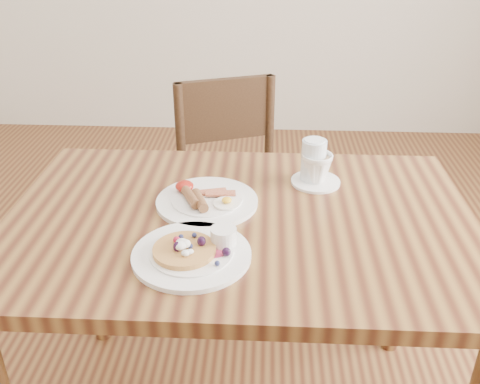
{
  "coord_description": "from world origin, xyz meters",
  "views": [
    {
      "loc": [
        0.06,
        -1.17,
        1.45
      ],
      "look_at": [
        0.0,
        0.0,
        0.82
      ],
      "focal_mm": 40.0,
      "sensor_mm": 36.0,
      "label": 1
    }
  ],
  "objects_px": {
    "chair_far": "(235,187)",
    "teacup_saucer": "(316,170)",
    "pancake_plate": "(194,251)",
    "water_glass": "(313,161)",
    "dining_table": "(240,248)",
    "breakfast_plate": "(205,200)"
  },
  "relations": [
    {
      "from": "chair_far",
      "to": "pancake_plate",
      "type": "xyz_separation_m",
      "value": [
        -0.04,
        -0.83,
        0.27
      ]
    },
    {
      "from": "dining_table",
      "to": "chair_far",
      "type": "distance_m",
      "value": 0.67
    },
    {
      "from": "dining_table",
      "to": "water_glass",
      "type": "bearing_deg",
      "value": 46.27
    },
    {
      "from": "chair_far",
      "to": "pancake_plate",
      "type": "height_order",
      "value": "chair_far"
    },
    {
      "from": "chair_far",
      "to": "teacup_saucer",
      "type": "xyz_separation_m",
      "value": [
        0.26,
        -0.45,
        0.3
      ]
    },
    {
      "from": "pancake_plate",
      "to": "water_glass",
      "type": "distance_m",
      "value": 0.49
    },
    {
      "from": "teacup_saucer",
      "to": "water_glass",
      "type": "height_order",
      "value": "water_glass"
    },
    {
      "from": "dining_table",
      "to": "chair_far",
      "type": "xyz_separation_m",
      "value": [
        -0.05,
        0.65,
        -0.16
      ]
    },
    {
      "from": "breakfast_plate",
      "to": "teacup_saucer",
      "type": "distance_m",
      "value": 0.33
    },
    {
      "from": "chair_far",
      "to": "water_glass",
      "type": "relative_size",
      "value": 6.96
    },
    {
      "from": "breakfast_plate",
      "to": "water_glass",
      "type": "bearing_deg",
      "value": 26.6
    },
    {
      "from": "dining_table",
      "to": "teacup_saucer",
      "type": "xyz_separation_m",
      "value": [
        0.21,
        0.2,
        0.14
      ]
    },
    {
      "from": "pancake_plate",
      "to": "teacup_saucer",
      "type": "bearing_deg",
      "value": 51.56
    },
    {
      "from": "chair_far",
      "to": "water_glass",
      "type": "distance_m",
      "value": 0.6
    },
    {
      "from": "dining_table",
      "to": "water_glass",
      "type": "xyz_separation_m",
      "value": [
        0.2,
        0.21,
        0.16
      ]
    },
    {
      "from": "pancake_plate",
      "to": "breakfast_plate",
      "type": "xyz_separation_m",
      "value": [
        -0.0,
        0.24,
        -0.0
      ]
    },
    {
      "from": "breakfast_plate",
      "to": "water_glass",
      "type": "height_order",
      "value": "water_glass"
    },
    {
      "from": "chair_far",
      "to": "teacup_saucer",
      "type": "distance_m",
      "value": 0.6
    },
    {
      "from": "pancake_plate",
      "to": "teacup_saucer",
      "type": "relative_size",
      "value": 1.93
    },
    {
      "from": "water_glass",
      "to": "chair_far",
      "type": "bearing_deg",
      "value": 119.49
    },
    {
      "from": "chair_far",
      "to": "pancake_plate",
      "type": "bearing_deg",
      "value": 67.31
    },
    {
      "from": "chair_far",
      "to": "pancake_plate",
      "type": "distance_m",
      "value": 0.87
    }
  ]
}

